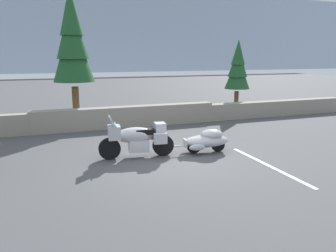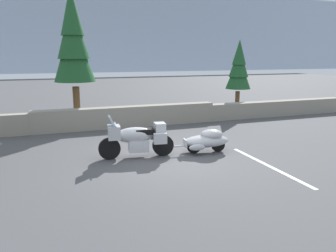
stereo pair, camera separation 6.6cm
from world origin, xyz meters
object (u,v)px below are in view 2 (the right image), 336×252
at_px(touring_motorcycle, 136,138).
at_px(pine_tree_tall, 73,40).
at_px(pine_tree_secondary, 239,67).
at_px(car_shaped_trailer, 206,140).

xyz_separation_m(touring_motorcycle, pine_tree_tall, (-1.30, 5.69, 3.12)).
xyz_separation_m(touring_motorcycle, pine_tree_secondary, (7.44, 6.30, 1.85)).
relative_size(pine_tree_tall, pine_tree_secondary, 1.51).
height_order(car_shaped_trailer, pine_tree_secondary, pine_tree_secondary).
xyz_separation_m(car_shaped_trailer, pine_tree_secondary, (5.18, 6.56, 2.06)).
height_order(touring_motorcycle, car_shaped_trailer, touring_motorcycle).
bearing_deg(car_shaped_trailer, pine_tree_tall, 120.79).
xyz_separation_m(car_shaped_trailer, pine_tree_tall, (-3.55, 5.95, 3.33)).
bearing_deg(pine_tree_tall, pine_tree_secondary, 3.96).
distance_m(touring_motorcycle, pine_tree_tall, 6.62).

